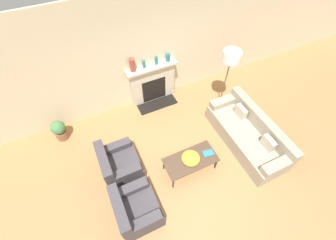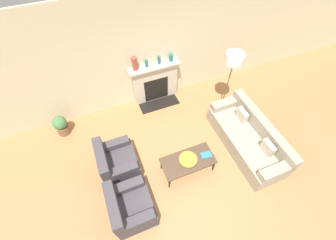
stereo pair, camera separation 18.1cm
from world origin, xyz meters
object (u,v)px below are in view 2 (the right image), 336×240
object	(u,v)px
coffee_table	(188,161)
bowl	(188,159)
armchair_near	(130,207)
mantel_vase_left	(135,64)
mantel_vase_right	(171,58)
potted_plant	(61,125)
couch	(248,138)
armchair_far	(117,162)
mantel_vase_center_right	(159,60)
book	(206,155)
mantel_vase_center_left	(146,63)
fireplace	(155,83)
floor_lamp	(233,63)

from	to	relation	value
coffee_table	bowl	size ratio (longest dim) A/B	2.92
armchair_near	mantel_vase_left	xyz separation A→B (m)	(1.06, 2.80, 1.00)
mantel_vase_right	potted_plant	world-z (taller)	mantel_vase_right
couch	armchair_far	world-z (taller)	armchair_far
mantel_vase_center_right	armchair_near	bearing A→B (deg)	-120.86
coffee_table	mantel_vase_right	size ratio (longest dim) A/B	5.93
book	mantel_vase_center_left	size ratio (longest dim) A/B	1.27
couch	mantel_vase_center_right	size ratio (longest dim) A/B	10.24
mantel_vase_center_right	potted_plant	bearing A→B (deg)	-173.76
bowl	book	xyz separation A→B (m)	(0.41, -0.04, -0.02)
couch	mantel_vase_center_left	size ratio (longest dim) A/B	10.85
mantel_vase_right	mantel_vase_left	bearing A→B (deg)	180.00
book	mantel_vase_center_right	world-z (taller)	mantel_vase_center_right
fireplace	mantel_vase_right	bearing A→B (deg)	1.81
bowl	floor_lamp	world-z (taller)	floor_lamp
couch	potted_plant	world-z (taller)	couch
book	mantel_vase_right	size ratio (longest dim) A/B	1.32
armchair_far	floor_lamp	distance (m)	3.41
bowl	floor_lamp	size ratio (longest dim) A/B	0.23
couch	coffee_table	xyz separation A→B (m)	(-1.57, -0.06, 0.08)
couch	book	bearing A→B (deg)	-85.59
mantel_vase_center_left	mantel_vase_right	world-z (taller)	mantel_vase_center_left
armchair_far	coffee_table	xyz separation A→B (m)	(1.41, -0.58, 0.07)
bowl	book	size ratio (longest dim) A/B	1.53
bowl	book	bearing A→B (deg)	-5.54
mantel_vase_center_right	potted_plant	distance (m)	2.86
mantel_vase_center_left	armchair_far	bearing A→B (deg)	-127.10
fireplace	coffee_table	world-z (taller)	fireplace
armchair_near	potted_plant	size ratio (longest dim) A/B	1.52
floor_lamp	fireplace	bearing A→B (deg)	148.63
armchair_far	floor_lamp	xyz separation A→B (m)	(3.12, 0.80, 1.13)
armchair_near	floor_lamp	bearing A→B (deg)	-59.77
fireplace	floor_lamp	xyz separation A→B (m)	(1.59, -0.97, 0.88)
armchair_near	coffee_table	size ratio (longest dim) A/B	0.75
armchair_far	mantel_vase_right	size ratio (longest dim) A/B	4.46
mantel_vase_center_right	potted_plant	xyz separation A→B (m)	(-2.68, -0.29, -0.95)
mantel_vase_right	potted_plant	xyz separation A→B (m)	(-3.00, -0.29, -0.94)
armchair_near	couch	bearing A→B (deg)	-80.66
mantel_vase_center_left	mantel_vase_right	size ratio (longest dim) A/B	1.04
mantel_vase_right	couch	bearing A→B (deg)	-66.62
floor_lamp	potted_plant	world-z (taller)	floor_lamp
mantel_vase_left	potted_plant	distance (m)	2.33
armchair_far	mantel_vase_center_left	world-z (taller)	mantel_vase_center_left
couch	bowl	world-z (taller)	couch
armchair_near	mantel_vase_center_right	world-z (taller)	mantel_vase_center_right
book	potted_plant	bearing A→B (deg)	152.19
fireplace	bowl	size ratio (longest dim) A/B	3.42
coffee_table	mantel_vase_center_left	distance (m)	2.52
coffee_table	floor_lamp	distance (m)	2.43
coffee_table	couch	bearing A→B (deg)	2.10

